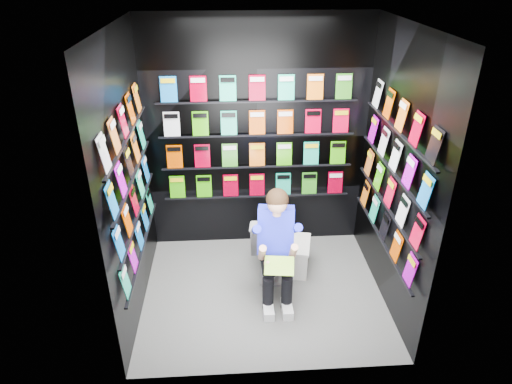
{
  "coord_description": "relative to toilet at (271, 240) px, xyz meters",
  "views": [
    {
      "loc": [
        -0.31,
        -3.65,
        3.08
      ],
      "look_at": [
        -0.06,
        0.15,
        1.09
      ],
      "focal_mm": 32.0,
      "sensor_mm": 36.0,
      "label": 1
    }
  ],
  "objects": [
    {
      "name": "held_comic",
      "position": [
        0.0,
        -0.73,
        0.21
      ],
      "size": [
        0.28,
        0.19,
        0.11
      ],
      "primitive_type": "cube",
      "rotation": [
        -0.96,
        0.0,
        -0.12
      ],
      "color": "green",
      "rests_on": "reader"
    },
    {
      "name": "toilet",
      "position": [
        0.0,
        0.0,
        0.0
      ],
      "size": [
        0.51,
        0.8,
        0.73
      ],
      "primitive_type": "imported",
      "rotation": [
        0.0,
        0.0,
        3.02
      ],
      "color": "white",
      "rests_on": "floor"
    },
    {
      "name": "wall_right",
      "position": [
        1.08,
        -0.4,
        0.93
      ],
      "size": [
        0.04,
        2.0,
        2.6
      ],
      "primitive_type": "cube",
      "color": "black",
      "rests_on": "floor"
    },
    {
      "name": "ceiling",
      "position": [
        -0.12,
        -0.4,
        2.23
      ],
      "size": [
        2.4,
        2.4,
        0.0
      ],
      "primitive_type": "plane",
      "color": "white",
      "rests_on": "floor"
    },
    {
      "name": "comics_left",
      "position": [
        -1.29,
        -0.4,
        0.94
      ],
      "size": [
        0.06,
        1.7,
        1.37
      ],
      "primitive_type": null,
      "color": "#CF6426",
      "rests_on": "wall_left"
    },
    {
      "name": "wall_back",
      "position": [
        -0.12,
        0.6,
        0.93
      ],
      "size": [
        2.4,
        0.04,
        2.6
      ],
      "primitive_type": "cube",
      "color": "black",
      "rests_on": "floor"
    },
    {
      "name": "wall_front",
      "position": [
        -0.12,
        -1.4,
        0.93
      ],
      "size": [
        2.4,
        0.04,
        2.6
      ],
      "primitive_type": "cube",
      "color": "black",
      "rests_on": "floor"
    },
    {
      "name": "floor",
      "position": [
        -0.12,
        -0.4,
        -0.37
      ],
      "size": [
        2.4,
        2.4,
        0.0
      ],
      "primitive_type": "plane",
      "color": "#5D5D5B",
      "rests_on": "ground"
    },
    {
      "name": "longbox",
      "position": [
        0.29,
        -0.02,
        -0.21
      ],
      "size": [
        0.31,
        0.45,
        0.31
      ],
      "primitive_type": "cube",
      "rotation": [
        0.0,
        0.0,
        -0.22
      ],
      "color": "white",
      "rests_on": "floor"
    },
    {
      "name": "comics_right",
      "position": [
        1.05,
        -0.4,
        0.94
      ],
      "size": [
        0.06,
        1.7,
        1.37
      ],
      "primitive_type": null,
      "color": "#CF6426",
      "rests_on": "wall_right"
    },
    {
      "name": "comics_back",
      "position": [
        -0.12,
        0.57,
        0.94
      ],
      "size": [
        2.1,
        0.06,
        1.37
      ],
      "primitive_type": null,
      "color": "#CF6426",
      "rests_on": "wall_back"
    },
    {
      "name": "longbox_lid",
      "position": [
        0.29,
        -0.02,
        -0.04
      ],
      "size": [
        0.33,
        0.47,
        0.03
      ],
      "primitive_type": "cube",
      "rotation": [
        0.0,
        0.0,
        -0.22
      ],
      "color": "white",
      "rests_on": "longbox"
    },
    {
      "name": "reader",
      "position": [
        0.0,
        -0.38,
        0.37
      ],
      "size": [
        0.55,
        0.74,
        1.26
      ],
      "primitive_type": null,
      "rotation": [
        0.0,
        0.0,
        -0.12
      ],
      "color": "#2B30D2",
      "rests_on": "toilet"
    },
    {
      "name": "wall_left",
      "position": [
        -1.32,
        -0.4,
        0.93
      ],
      "size": [
        0.04,
        2.0,
        2.6
      ],
      "primitive_type": "cube",
      "color": "black",
      "rests_on": "floor"
    }
  ]
}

